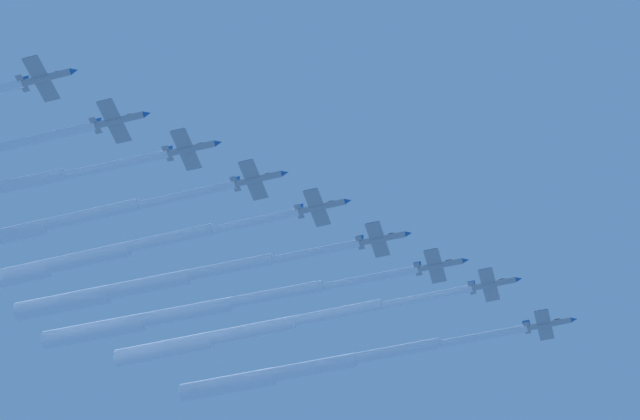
{
  "coord_description": "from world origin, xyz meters",
  "views": [
    {
      "loc": [
        -54.85,
        116.41,
        3.58
      ],
      "look_at": [
        0.0,
        0.0,
        141.43
      ],
      "focal_mm": 61.31,
      "sensor_mm": 36.0,
      "label": 1
    }
  ],
  "objects_px": {
    "jet_starboard_inner": "(176,315)",
    "jet_port_mid": "(139,287)",
    "jet_port_inner": "(242,333)",
    "jet_starboard_mid": "(79,260)",
    "jet_lead": "(304,369)"
  },
  "relations": [
    {
      "from": "jet_starboard_inner",
      "to": "jet_port_inner",
      "type": "bearing_deg",
      "value": -123.12
    },
    {
      "from": "jet_starboard_inner",
      "to": "jet_port_mid",
      "type": "bearing_deg",
      "value": 77.63
    },
    {
      "from": "jet_lead",
      "to": "jet_starboard_mid",
      "type": "xyz_separation_m",
      "value": [
        24.7,
        42.75,
        2.69
      ]
    },
    {
      "from": "jet_port_inner",
      "to": "jet_starboard_mid",
      "type": "relative_size",
      "value": 1.08
    },
    {
      "from": "jet_starboard_inner",
      "to": "jet_starboard_mid",
      "type": "bearing_deg",
      "value": 66.21
    },
    {
      "from": "jet_lead",
      "to": "jet_port_mid",
      "type": "bearing_deg",
      "value": 61.05
    },
    {
      "from": "jet_starboard_inner",
      "to": "jet_starboard_mid",
      "type": "distance_m",
      "value": 21.67
    },
    {
      "from": "jet_starboard_mid",
      "to": "jet_port_inner",
      "type": "bearing_deg",
      "value": -117.49
    },
    {
      "from": "jet_port_mid",
      "to": "jet_starboard_inner",
      "type": "bearing_deg",
      "value": -102.37
    },
    {
      "from": "jet_port_inner",
      "to": "jet_starboard_inner",
      "type": "height_order",
      "value": "jet_port_inner"
    },
    {
      "from": "jet_port_mid",
      "to": "jet_port_inner",
      "type": "bearing_deg",
      "value": -114.55
    },
    {
      "from": "jet_lead",
      "to": "jet_port_mid",
      "type": "height_order",
      "value": "jet_port_mid"
    },
    {
      "from": "jet_port_inner",
      "to": "jet_starboard_inner",
      "type": "bearing_deg",
      "value": 56.88
    },
    {
      "from": "jet_lead",
      "to": "jet_port_inner",
      "type": "height_order",
      "value": "jet_port_inner"
    },
    {
      "from": "jet_port_mid",
      "to": "jet_starboard_mid",
      "type": "height_order",
      "value": "jet_starboard_mid"
    }
  ]
}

